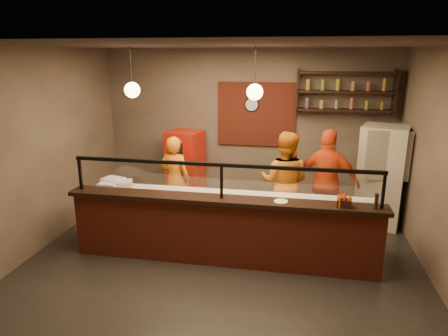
% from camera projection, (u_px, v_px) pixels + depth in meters
% --- Properties ---
extents(floor, '(6.00, 6.00, 0.00)m').
position_uv_depth(floor, '(225.00, 254.00, 6.39)').
color(floor, black).
rests_on(floor, ground).
extents(ceiling, '(6.00, 6.00, 0.00)m').
position_uv_depth(ceiling, '(225.00, 45.00, 5.52)').
color(ceiling, '#3C322E').
rests_on(ceiling, wall_back).
extents(wall_back, '(6.00, 0.00, 6.00)m').
position_uv_depth(wall_back, '(247.00, 128.00, 8.32)').
color(wall_back, '#6D5D4F').
rests_on(wall_back, floor).
extents(wall_left, '(0.00, 5.00, 5.00)m').
position_uv_depth(wall_left, '(44.00, 149.00, 6.49)').
color(wall_left, '#6D5D4F').
rests_on(wall_left, floor).
extents(wall_right, '(0.00, 5.00, 5.00)m').
position_uv_depth(wall_right, '(442.00, 167.00, 5.43)').
color(wall_right, '#6D5D4F').
rests_on(wall_right, floor).
extents(wall_front, '(6.00, 0.00, 6.00)m').
position_uv_depth(wall_front, '(176.00, 224.00, 3.59)').
color(wall_front, '#6D5D4F').
rests_on(wall_front, floor).
extents(brick_patch, '(1.60, 0.04, 1.30)m').
position_uv_depth(brick_patch, '(257.00, 114.00, 8.18)').
color(brick_patch, maroon).
rests_on(brick_patch, wall_back).
extents(service_counter, '(4.60, 0.25, 1.00)m').
position_uv_depth(service_counter, '(222.00, 233.00, 5.97)').
color(service_counter, maroon).
rests_on(service_counter, floor).
extents(counter_ledge, '(4.70, 0.37, 0.06)m').
position_uv_depth(counter_ledge, '(222.00, 200.00, 5.83)').
color(counter_ledge, black).
rests_on(counter_ledge, service_counter).
extents(worktop_cabinet, '(4.60, 0.75, 0.85)m').
position_uv_depth(worktop_cabinet, '(227.00, 224.00, 6.47)').
color(worktop_cabinet, gray).
rests_on(worktop_cabinet, floor).
extents(worktop, '(4.60, 0.75, 0.05)m').
position_uv_depth(worktop, '(228.00, 198.00, 6.34)').
color(worktop, silver).
rests_on(worktop, worktop_cabinet).
extents(sneeze_guard, '(4.50, 0.05, 0.52)m').
position_uv_depth(sneeze_guard, '(222.00, 178.00, 5.74)').
color(sneeze_guard, white).
rests_on(sneeze_guard, counter_ledge).
extents(wall_shelving, '(1.84, 0.28, 0.85)m').
position_uv_depth(wall_shelving, '(345.00, 92.00, 7.60)').
color(wall_shelving, black).
rests_on(wall_shelving, wall_back).
extents(wall_clock, '(0.30, 0.04, 0.30)m').
position_uv_depth(wall_clock, '(252.00, 105.00, 8.13)').
color(wall_clock, black).
rests_on(wall_clock, wall_back).
extents(pendant_left, '(0.24, 0.24, 0.77)m').
position_uv_depth(pendant_left, '(132.00, 90.00, 6.15)').
color(pendant_left, black).
rests_on(pendant_left, ceiling).
extents(pendant_right, '(0.24, 0.24, 0.77)m').
position_uv_depth(pendant_right, '(255.00, 92.00, 5.82)').
color(pendant_right, black).
rests_on(pendant_right, ceiling).
extents(cook_left, '(0.66, 0.49, 1.64)m').
position_uv_depth(cook_left, '(175.00, 179.00, 7.50)').
color(cook_left, orange).
rests_on(cook_left, floor).
extents(cook_mid, '(0.99, 0.84, 1.82)m').
position_uv_depth(cook_mid, '(284.00, 182.00, 7.05)').
color(cook_mid, '#C76E12').
rests_on(cook_mid, floor).
extents(cook_right, '(1.17, 0.72, 1.87)m').
position_uv_depth(cook_right, '(327.00, 182.00, 6.96)').
color(cook_right, '#E94515').
rests_on(cook_right, floor).
extents(fridge, '(0.96, 0.93, 1.86)m').
position_uv_depth(fridge, '(381.00, 176.00, 7.32)').
color(fridge, beige).
rests_on(fridge, floor).
extents(red_cooler, '(0.78, 0.74, 1.56)m').
position_uv_depth(red_cooler, '(186.00, 168.00, 8.43)').
color(red_cooler, '#B61A0C').
rests_on(red_cooler, floor).
extents(pizza_dough, '(0.62, 0.62, 0.01)m').
position_uv_depth(pizza_dough, '(287.00, 202.00, 6.10)').
color(pizza_dough, silver).
rests_on(pizza_dough, worktop).
extents(prep_tub_a, '(0.38, 0.34, 0.16)m').
position_uv_depth(prep_tub_a, '(122.00, 185.00, 6.64)').
color(prep_tub_a, silver).
rests_on(prep_tub_a, worktop).
extents(prep_tub_b, '(0.40, 0.35, 0.17)m').
position_uv_depth(prep_tub_b, '(113.00, 183.00, 6.74)').
color(prep_tub_b, white).
rests_on(prep_tub_b, worktop).
extents(prep_tub_c, '(0.30, 0.25, 0.15)m').
position_uv_depth(prep_tub_c, '(109.00, 187.00, 6.57)').
color(prep_tub_c, white).
rests_on(prep_tub_c, worktop).
extents(rolling_pin, '(0.38, 0.12, 0.06)m').
position_uv_depth(rolling_pin, '(122.00, 188.00, 6.65)').
color(rolling_pin, yellow).
rests_on(rolling_pin, worktop).
extents(condiment_caddy, '(0.20, 0.16, 0.11)m').
position_uv_depth(condiment_caddy, '(344.00, 203.00, 5.47)').
color(condiment_caddy, black).
rests_on(condiment_caddy, counter_ledge).
extents(pepper_mill, '(0.06, 0.06, 0.22)m').
position_uv_depth(pepper_mill, '(376.00, 201.00, 5.37)').
color(pepper_mill, black).
rests_on(pepper_mill, counter_ledge).
extents(small_plate, '(0.22, 0.22, 0.01)m').
position_uv_depth(small_plate, '(281.00, 201.00, 5.66)').
color(small_plate, white).
rests_on(small_plate, counter_ledge).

